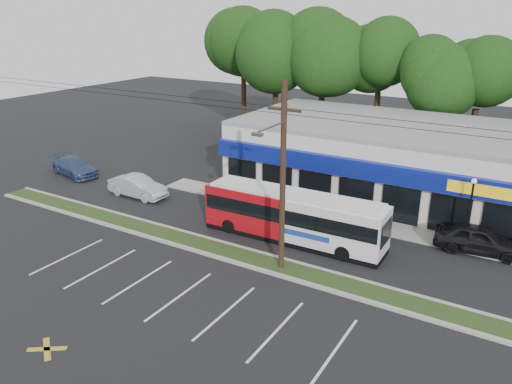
{
  "coord_description": "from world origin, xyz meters",
  "views": [
    {
      "loc": [
        14.16,
        -20.14,
        13.12
      ],
      "look_at": [
        -0.99,
        5.0,
        2.37
      ],
      "focal_mm": 35.0,
      "sensor_mm": 36.0,
      "label": 1
    }
  ],
  "objects_px": {
    "metrobus": "(293,215)",
    "pedestrian_b": "(383,227)",
    "car_dark": "(479,239)",
    "car_blue": "(74,167)",
    "lamp_post": "(470,205)",
    "car_silver": "(138,187)",
    "utility_pole": "(279,173)",
    "pedestrian_a": "(305,218)"
  },
  "relations": [
    {
      "from": "car_dark",
      "to": "car_blue",
      "type": "xyz_separation_m",
      "value": [
        -31.36,
        -2.23,
        -0.09
      ]
    },
    {
      "from": "car_blue",
      "to": "pedestrian_a",
      "type": "height_order",
      "value": "pedestrian_a"
    },
    {
      "from": "pedestrian_a",
      "to": "metrobus",
      "type": "bearing_deg",
      "value": 45.56
    },
    {
      "from": "utility_pole",
      "to": "lamp_post",
      "type": "relative_size",
      "value": 11.76
    },
    {
      "from": "utility_pole",
      "to": "metrobus",
      "type": "bearing_deg",
      "value": 104.31
    },
    {
      "from": "car_blue",
      "to": "pedestrian_a",
      "type": "bearing_deg",
      "value": -78.22
    },
    {
      "from": "pedestrian_a",
      "to": "pedestrian_b",
      "type": "relative_size",
      "value": 1.14
    },
    {
      "from": "lamp_post",
      "to": "car_silver",
      "type": "height_order",
      "value": "lamp_post"
    },
    {
      "from": "pedestrian_b",
      "to": "pedestrian_a",
      "type": "bearing_deg",
      "value": 23.62
    },
    {
      "from": "car_dark",
      "to": "pedestrian_a",
      "type": "bearing_deg",
      "value": 98.18
    },
    {
      "from": "metrobus",
      "to": "car_blue",
      "type": "distance_m",
      "value": 21.62
    },
    {
      "from": "pedestrian_b",
      "to": "car_silver",
      "type": "bearing_deg",
      "value": 13.32
    },
    {
      "from": "lamp_post",
      "to": "metrobus",
      "type": "distance_m",
      "value": 10.1
    },
    {
      "from": "utility_pole",
      "to": "lamp_post",
      "type": "bearing_deg",
      "value": 43.95
    },
    {
      "from": "car_dark",
      "to": "utility_pole",
      "type": "bearing_deg",
      "value": 124.14
    },
    {
      "from": "car_silver",
      "to": "pedestrian_a",
      "type": "distance_m",
      "value": 13.41
    },
    {
      "from": "car_silver",
      "to": "car_dark",
      "type": "bearing_deg",
      "value": -81.28
    },
    {
      "from": "pedestrian_a",
      "to": "pedestrian_b",
      "type": "distance_m",
      "value": 4.73
    },
    {
      "from": "metrobus",
      "to": "car_silver",
      "type": "height_order",
      "value": "metrobus"
    },
    {
      "from": "utility_pole",
      "to": "car_dark",
      "type": "xyz_separation_m",
      "value": [
        8.92,
        7.57,
        -4.59
      ]
    },
    {
      "from": "metrobus",
      "to": "car_dark",
      "type": "bearing_deg",
      "value": 20.88
    },
    {
      "from": "lamp_post",
      "to": "car_silver",
      "type": "bearing_deg",
      "value": -170.88
    },
    {
      "from": "car_silver",
      "to": "pedestrian_a",
      "type": "xyz_separation_m",
      "value": [
        13.38,
        0.79,
        0.11
      ]
    },
    {
      "from": "utility_pole",
      "to": "lamp_post",
      "type": "height_order",
      "value": "utility_pole"
    },
    {
      "from": "lamp_post",
      "to": "car_dark",
      "type": "distance_m",
      "value": 2.02
    },
    {
      "from": "lamp_post",
      "to": "car_dark",
      "type": "xyz_separation_m",
      "value": [
        0.75,
        -0.3,
        -1.85
      ]
    },
    {
      "from": "car_silver",
      "to": "pedestrian_b",
      "type": "relative_size",
      "value": 3.01
    },
    {
      "from": "car_silver",
      "to": "pedestrian_b",
      "type": "xyz_separation_m",
      "value": [
        17.89,
        2.2,
        0.01
      ]
    },
    {
      "from": "car_silver",
      "to": "lamp_post",
      "type": "bearing_deg",
      "value": -80.27
    },
    {
      "from": "lamp_post",
      "to": "pedestrian_a",
      "type": "xyz_separation_m",
      "value": [
        -9.0,
        -2.8,
        -1.78
      ]
    },
    {
      "from": "lamp_post",
      "to": "pedestrian_a",
      "type": "relative_size",
      "value": 2.39
    },
    {
      "from": "car_silver",
      "to": "pedestrian_b",
      "type": "height_order",
      "value": "pedestrian_b"
    },
    {
      "from": "car_blue",
      "to": "pedestrian_a",
      "type": "relative_size",
      "value": 2.84
    },
    {
      "from": "metrobus",
      "to": "pedestrian_b",
      "type": "height_order",
      "value": "metrobus"
    },
    {
      "from": "metrobus",
      "to": "car_silver",
      "type": "bearing_deg",
      "value": 175.68
    },
    {
      "from": "car_blue",
      "to": "pedestrian_a",
      "type": "distance_m",
      "value": 21.61
    },
    {
      "from": "metrobus",
      "to": "pedestrian_b",
      "type": "relative_size",
      "value": 7.17
    },
    {
      "from": "utility_pole",
      "to": "metrobus",
      "type": "xyz_separation_m",
      "value": [
        -0.91,
        3.57,
        -3.82
      ]
    },
    {
      "from": "utility_pole",
      "to": "lamp_post",
      "type": "xyz_separation_m",
      "value": [
        8.17,
        7.87,
        -2.74
      ]
    },
    {
      "from": "car_silver",
      "to": "utility_pole",
      "type": "bearing_deg",
      "value": -106.15
    },
    {
      "from": "utility_pole",
      "to": "car_dark",
      "type": "distance_m",
      "value": 12.57
    },
    {
      "from": "utility_pole",
      "to": "car_blue",
      "type": "height_order",
      "value": "utility_pole"
    }
  ]
}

